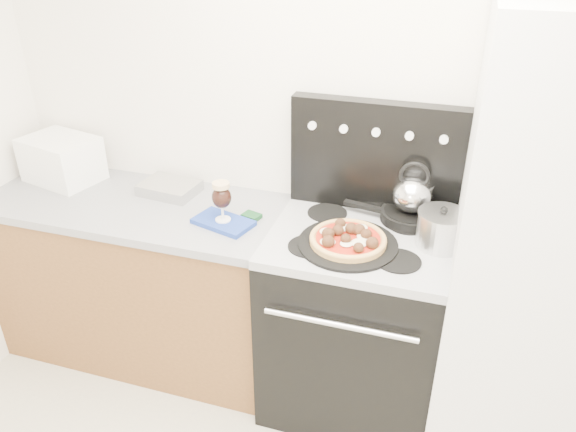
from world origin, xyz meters
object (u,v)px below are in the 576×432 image
at_px(tea_kettle, 413,191).
at_px(stock_pot, 441,230).
at_px(base_cabinet, 145,282).
at_px(stove_body, 354,324).
at_px(beer_glass, 222,201).
at_px(fridge, 540,260).
at_px(pizza_pan, 348,244).
at_px(toaster_oven, 62,159).
at_px(pizza, 348,238).
at_px(skillet, 410,216).
at_px(oven_mitt, 223,222).

bearing_deg(tea_kettle, stock_pot, -43.96).
xyz_separation_m(base_cabinet, stove_body, (1.10, -0.02, 0.01)).
distance_m(beer_glass, tea_kettle, 0.83).
relative_size(fridge, pizza_pan, 4.63).
distance_m(base_cabinet, toaster_oven, 0.75).
height_order(toaster_oven, pizza_pan, toaster_oven).
relative_size(pizza, stock_pot, 1.61).
bearing_deg(base_cabinet, toaster_oven, 166.10).
bearing_deg(tea_kettle, base_cabinet, -165.47).
height_order(skillet, stock_pot, stock_pot).
bearing_deg(toaster_oven, pizza_pan, 5.07).
xyz_separation_m(base_cabinet, beer_glass, (0.50, -0.08, 0.59)).
distance_m(pizza, tea_kettle, 0.37).
distance_m(skillet, tea_kettle, 0.12).
bearing_deg(pizza, tea_kettle, 52.85).
bearing_deg(beer_glass, skillet, 17.45).
bearing_deg(oven_mitt, beer_glass, 0.00).
distance_m(stove_body, stock_pot, 0.64).
xyz_separation_m(stove_body, skillet, (0.18, 0.20, 0.50)).
xyz_separation_m(base_cabinet, tea_kettle, (1.29, 0.17, 0.63)).
distance_m(fridge, stock_pot, 0.38).
height_order(oven_mitt, pizza, pizza).
bearing_deg(oven_mitt, tea_kettle, 17.45).
xyz_separation_m(pizza, skillet, (0.22, 0.29, -0.01)).
distance_m(oven_mitt, stock_pot, 0.93).
xyz_separation_m(pizza, tea_kettle, (0.22, 0.29, 0.11)).
height_order(oven_mitt, pizza_pan, pizza_pan).
xyz_separation_m(skillet, stock_pot, (0.14, -0.17, 0.05)).
relative_size(oven_mitt, stock_pot, 1.34).
bearing_deg(stock_pot, tea_kettle, 129.04).
xyz_separation_m(base_cabinet, oven_mitt, (0.50, -0.08, 0.48)).
relative_size(pizza_pan, pizza, 1.31).
distance_m(base_cabinet, fridge, 1.88).
height_order(toaster_oven, oven_mitt, toaster_oven).
xyz_separation_m(base_cabinet, stock_pot, (1.43, -0.00, 0.56)).
relative_size(fridge, stock_pot, 9.78).
distance_m(oven_mitt, skillet, 0.83).
xyz_separation_m(beer_glass, pizza, (0.57, -0.04, -0.06)).
bearing_deg(skillet, stove_body, -133.01).
xyz_separation_m(fridge, pizza, (-0.73, -0.07, 0.01)).
bearing_deg(pizza_pan, toaster_oven, 171.45).
bearing_deg(beer_glass, stove_body, 4.93).
bearing_deg(toaster_oven, beer_glass, 2.36).
distance_m(pizza, stock_pot, 0.38).
relative_size(beer_glass, stock_pot, 0.96).
bearing_deg(stove_body, beer_glass, -175.07).
xyz_separation_m(base_cabinet, pizza, (1.07, -0.12, 0.53)).
distance_m(fridge, pizza, 0.74).
relative_size(toaster_oven, beer_glass, 1.91).
height_order(base_cabinet, toaster_oven, toaster_oven).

